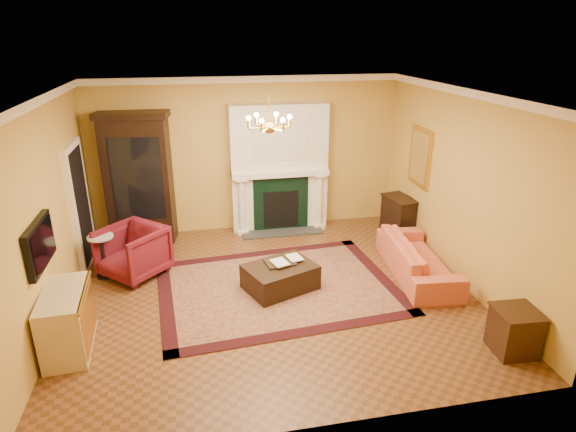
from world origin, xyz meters
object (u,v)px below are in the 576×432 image
object	(u,v)px
pedestal_table	(103,253)
commode	(67,321)
coral_sofa	(418,252)
wingback_armchair	(133,249)
end_table	(514,332)
console_table	(399,218)
leather_ottoman	(280,277)
china_cabinet	(139,181)

from	to	relation	value
pedestal_table	commode	xyz separation A→B (m)	(-0.14, -1.91, -0.02)
coral_sofa	wingback_armchair	bearing A→B (deg)	84.44
end_table	wingback_armchair	bearing A→B (deg)	147.84
coral_sofa	pedestal_table	bearing A→B (deg)	84.99
console_table	leather_ottoman	distance (m)	3.06
china_cabinet	console_table	world-z (taller)	china_cabinet
china_cabinet	end_table	bearing A→B (deg)	-36.32
pedestal_table	console_table	distance (m)	5.40
coral_sofa	console_table	world-z (taller)	coral_sofa
commode	coral_sofa	xyz separation A→B (m)	(5.17, 0.96, 0.01)
wingback_armchair	coral_sofa	size ratio (longest dim) A/B	0.44
end_table	leather_ottoman	world-z (taller)	end_table
end_table	pedestal_table	bearing A→B (deg)	149.85
commode	wingback_armchair	bearing A→B (deg)	68.39
wingback_armchair	end_table	world-z (taller)	wingback_armchair
commode	pedestal_table	bearing A→B (deg)	82.50
end_table	leather_ottoman	bearing A→B (deg)	140.44
pedestal_table	commode	world-z (taller)	commode
wingback_armchair	leather_ottoman	xyz separation A→B (m)	(2.27, -0.92, -0.25)
leather_ottoman	commode	bearing A→B (deg)	176.33
pedestal_table	coral_sofa	distance (m)	5.12
coral_sofa	end_table	distance (m)	2.15
pedestal_table	console_table	size ratio (longest dim) A/B	0.93
wingback_armchair	pedestal_table	size ratio (longest dim) A/B	1.28
wingback_armchair	coral_sofa	distance (m)	4.65
coral_sofa	leather_ottoman	distance (m)	2.30
china_cabinet	leather_ottoman	size ratio (longest dim) A/B	2.27
china_cabinet	commode	xyz separation A→B (m)	(-0.67, -3.34, -0.77)
wingback_armchair	console_table	size ratio (longest dim) A/B	1.19
end_table	console_table	bearing A→B (deg)	89.07
leather_ottoman	pedestal_table	bearing A→B (deg)	138.76
end_table	leather_ottoman	distance (m)	3.33
coral_sofa	end_table	size ratio (longest dim) A/B	3.71
pedestal_table	leather_ottoman	world-z (taller)	pedestal_table
china_cabinet	commode	bearing A→B (deg)	-94.31
china_cabinet	commode	distance (m)	3.50
commode	console_table	distance (m)	6.05
commode	leather_ottoman	distance (m)	3.04
pedestal_table	wingback_armchair	bearing A→B (deg)	-5.46
china_cabinet	console_table	size ratio (longest dim) A/B	3.01
coral_sofa	leather_ottoman	world-z (taller)	coral_sofa
pedestal_table	end_table	bearing A→B (deg)	-30.15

